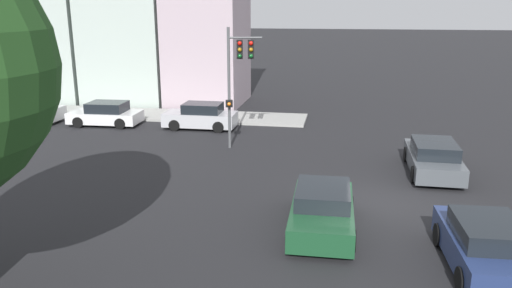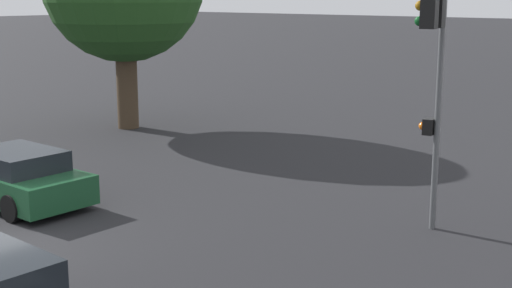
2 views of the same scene
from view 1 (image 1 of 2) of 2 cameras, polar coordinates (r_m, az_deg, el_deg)
name	(u,v)px [view 1 (image 1 of 2)]	position (r m, az deg, el deg)	size (l,w,h in m)	color
ground_plane	(382,203)	(18.85, 14.25, -6.52)	(300.00, 300.00, 0.00)	black
rowhouse_backdrop	(135,20)	(38.61, -13.70, 13.64)	(6.71, 17.14, 12.71)	#B29EA8
traffic_signal	(239,66)	(24.44, -1.99, 8.86)	(0.81, 1.75, 5.96)	#515456
crossing_car_0	(433,158)	(22.53, 19.59, -1.50)	(4.70, 2.08, 1.42)	#4C5156
crossing_car_1	(485,246)	(14.93, 24.71, -10.55)	(4.25, 2.09, 1.48)	navy
crossing_car_2	(322,210)	(16.11, 7.59, -7.46)	(4.39, 2.08, 1.38)	#194728
parked_car_0	(201,117)	(29.31, -6.33, 3.14)	(1.94, 4.18, 1.50)	#B7B7BC
parked_car_1	(106,114)	(31.33, -16.77, 3.28)	(2.17, 4.25, 1.40)	silver
parked_car_2	(31,111)	(33.74, -24.35, 3.46)	(1.99, 3.86, 1.48)	silver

